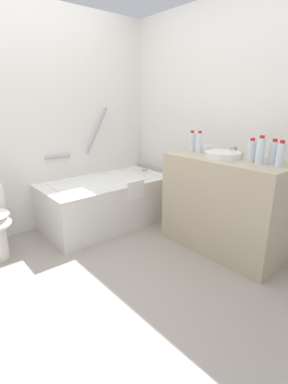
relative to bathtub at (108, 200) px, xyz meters
The scene contains 14 objects.
ground_plane 1.30m from the bathtub, 126.77° to the right, with size 4.14×4.14×0.00m, color #9E9389.
wall_back_tiled 1.24m from the bathtub, 150.56° to the left, with size 3.54×0.10×2.32m, color silver.
wall_right_mirror 1.60m from the bathtub, 49.85° to the right, with size 0.10×3.20×2.32m, color silver.
bathtub is the anchor object (origin of this frame).
vanity_counter 1.34m from the bathtub, 66.56° to the right, with size 0.56×1.13×0.89m, color tan.
sink_basin 1.42m from the bathtub, 67.65° to the right, with size 0.31×0.31×0.05m, color white.
sink_faucet 1.50m from the bathtub, 60.34° to the right, with size 0.11×0.15×0.09m.
water_bottle_0 1.24m from the bathtub, 60.08° to the right, with size 0.06×0.06×0.21m.
water_bottle_1 1.88m from the bathtub, 72.82° to the right, with size 0.06×0.06×0.20m.
water_bottle_2 1.17m from the bathtub, 56.94° to the right, with size 0.07×0.07×0.21m.
water_bottle_3 1.67m from the bathtub, 69.64° to the right, with size 0.07×0.07×0.20m.
water_bottle_4 1.75m from the bathtub, 72.29° to the right, with size 0.07×0.07×0.23m.
water_bottle_5 1.83m from the bathtub, 70.32° to the right, with size 0.07×0.07×0.20m.
drinking_glass_0 1.27m from the bathtub, 60.10° to the right, with size 0.06×0.06×0.08m, color white.
Camera 1 is at (-0.91, -1.61, 1.38)m, focal length 26.37 mm.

